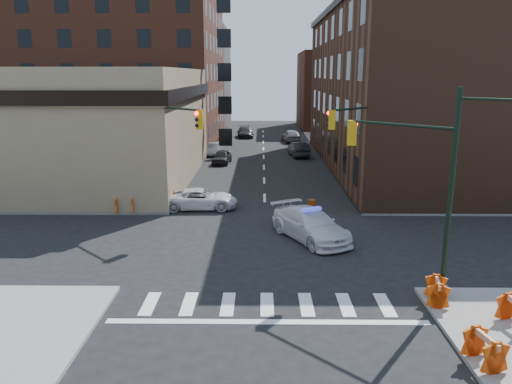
{
  "coord_description": "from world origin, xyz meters",
  "views": [
    {
      "loc": [
        -0.23,
        -24.36,
        8.59
      ],
      "look_at": [
        -0.53,
        2.58,
        2.2
      ],
      "focal_mm": 35.0,
      "sensor_mm": 36.0,
      "label": 1
    }
  ],
  "objects_px": {
    "pickup": "(201,199)",
    "parked_car_wfar": "(213,149)",
    "police_car": "(311,225)",
    "barricade_nw_a": "(166,198)",
    "parked_car_enear": "(299,149)",
    "barricade_se_a": "(437,291)",
    "barrel_road": "(312,207)",
    "barrel_bank": "(184,197)",
    "parked_car_wnear": "(222,157)",
    "pedestrian_a": "(121,189)",
    "pedestrian_b": "(79,195)"
  },
  "relations": [
    {
      "from": "parked_car_wnear",
      "to": "parked_car_enear",
      "type": "height_order",
      "value": "parked_car_enear"
    },
    {
      "from": "barrel_road",
      "to": "barricade_se_a",
      "type": "distance_m",
      "value": 13.35
    },
    {
      "from": "police_car",
      "to": "barrel_bank",
      "type": "xyz_separation_m",
      "value": [
        -7.89,
        7.41,
        -0.34
      ]
    },
    {
      "from": "police_car",
      "to": "pedestrian_b",
      "type": "distance_m",
      "value": 15.27
    },
    {
      "from": "pickup",
      "to": "pedestrian_b",
      "type": "distance_m",
      "value": 7.76
    },
    {
      "from": "pedestrian_b",
      "to": "barrel_bank",
      "type": "xyz_separation_m",
      "value": [
        6.4,
        2.01,
        -0.58
      ]
    },
    {
      "from": "barrel_road",
      "to": "barricade_se_a",
      "type": "height_order",
      "value": "barricade_se_a"
    },
    {
      "from": "pickup",
      "to": "pedestrian_a",
      "type": "height_order",
      "value": "pedestrian_a"
    },
    {
      "from": "parked_car_wnear",
      "to": "pickup",
      "type": "bearing_deg",
      "value": -84.75
    },
    {
      "from": "parked_car_wfar",
      "to": "pedestrian_b",
      "type": "height_order",
      "value": "pedestrian_b"
    },
    {
      "from": "police_car",
      "to": "pickup",
      "type": "relative_size",
      "value": 1.16
    },
    {
      "from": "parked_car_wfar",
      "to": "parked_car_enear",
      "type": "bearing_deg",
      "value": -6.55
    },
    {
      "from": "pedestrian_a",
      "to": "barricade_se_a",
      "type": "relative_size",
      "value": 1.5
    },
    {
      "from": "parked_car_enear",
      "to": "pedestrian_a",
      "type": "distance_m",
      "value": 24.41
    },
    {
      "from": "parked_car_wnear",
      "to": "barrel_bank",
      "type": "xyz_separation_m",
      "value": [
        -1.39,
        -15.56,
        -0.2
      ]
    },
    {
      "from": "parked_car_enear",
      "to": "barricade_se_a",
      "type": "relative_size",
      "value": 3.79
    },
    {
      "from": "pickup",
      "to": "parked_car_wfar",
      "type": "xyz_separation_m",
      "value": [
        -1.33,
        22.17,
        -0.01
      ]
    },
    {
      "from": "parked_car_enear",
      "to": "parked_car_wnear",
      "type": "bearing_deg",
      "value": 21.97
    },
    {
      "from": "police_car",
      "to": "pickup",
      "type": "bearing_deg",
      "value": 109.62
    },
    {
      "from": "parked_car_wfar",
      "to": "barrel_road",
      "type": "bearing_deg",
      "value": -71.19
    },
    {
      "from": "police_car",
      "to": "pedestrian_a",
      "type": "height_order",
      "value": "pedestrian_a"
    },
    {
      "from": "barrel_bank",
      "to": "barricade_nw_a",
      "type": "distance_m",
      "value": 1.36
    },
    {
      "from": "pedestrian_b",
      "to": "pedestrian_a",
      "type": "bearing_deg",
      "value": 2.9
    },
    {
      "from": "pedestrian_b",
      "to": "barricade_se_a",
      "type": "height_order",
      "value": "pedestrian_b"
    },
    {
      "from": "pickup",
      "to": "parked_car_wfar",
      "type": "distance_m",
      "value": 22.21
    },
    {
      "from": "pickup",
      "to": "barrel_road",
      "type": "relative_size",
      "value": 5.29
    },
    {
      "from": "pickup",
      "to": "barricade_se_a",
      "type": "height_order",
      "value": "pickup"
    },
    {
      "from": "parked_car_wnear",
      "to": "barrel_bank",
      "type": "relative_size",
      "value": 4.21
    },
    {
      "from": "parked_car_wfar",
      "to": "parked_car_enear",
      "type": "distance_m",
      "value": 9.29
    },
    {
      "from": "pedestrian_a",
      "to": "barricade_se_a",
      "type": "bearing_deg",
      "value": -15.18
    },
    {
      "from": "barrel_bank",
      "to": "barricade_nw_a",
      "type": "height_order",
      "value": "barricade_nw_a"
    },
    {
      "from": "parked_car_enear",
      "to": "parked_car_wfar",
      "type": "bearing_deg",
      "value": -12.71
    },
    {
      "from": "pickup",
      "to": "parked_car_wnear",
      "type": "bearing_deg",
      "value": -3.45
    },
    {
      "from": "police_car",
      "to": "barricade_nw_a",
      "type": "distance_m",
      "value": 11.02
    },
    {
      "from": "pedestrian_b",
      "to": "barricade_se_a",
      "type": "bearing_deg",
      "value": -67.38
    },
    {
      "from": "parked_car_wnear",
      "to": "parked_car_wfar",
      "type": "distance_m",
      "value": 5.46
    },
    {
      "from": "parked_car_wfar",
      "to": "barrel_bank",
      "type": "relative_size",
      "value": 4.29
    },
    {
      "from": "pedestrian_a",
      "to": "barrel_bank",
      "type": "xyz_separation_m",
      "value": [
        4.11,
        0.45,
        -0.62
      ]
    },
    {
      "from": "barrel_bank",
      "to": "parked_car_wnear",
      "type": "bearing_deg",
      "value": 84.9
    },
    {
      "from": "barrel_bank",
      "to": "barricade_nw_a",
      "type": "xyz_separation_m",
      "value": [
        -1.0,
        -0.9,
        0.18
      ]
    },
    {
      "from": "parked_car_wnear",
      "to": "parked_car_wfar",
      "type": "xyz_separation_m",
      "value": [
        -1.39,
        5.28,
        -0.01
      ]
    },
    {
      "from": "barricade_nw_a",
      "to": "pickup",
      "type": "bearing_deg",
      "value": -2.28
    },
    {
      "from": "police_car",
      "to": "parked_car_enear",
      "type": "bearing_deg",
      "value": 59.63
    },
    {
      "from": "parked_car_wfar",
      "to": "pickup",
      "type": "bearing_deg",
      "value": -87.74
    },
    {
      "from": "barricade_nw_a",
      "to": "pedestrian_b",
      "type": "bearing_deg",
      "value": -160.35
    },
    {
      "from": "parked_car_enear",
      "to": "barrel_bank",
      "type": "distance_m",
      "value": 22.01
    },
    {
      "from": "police_car",
      "to": "pedestrian_b",
      "type": "bearing_deg",
      "value": 131.76
    },
    {
      "from": "police_car",
      "to": "barricade_nw_a",
      "type": "height_order",
      "value": "police_car"
    },
    {
      "from": "pedestrian_b",
      "to": "barrel_road",
      "type": "xyz_separation_m",
      "value": [
        14.84,
        -0.39,
        -0.59
      ]
    },
    {
      "from": "pickup",
      "to": "barricade_se_a",
      "type": "relative_size",
      "value": 3.84
    }
  ]
}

